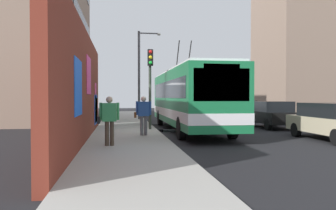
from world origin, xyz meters
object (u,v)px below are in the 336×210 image
Objects in this scene: parked_car_dark_gray at (219,108)px; street_lamp at (142,69)px; city_bus at (189,97)px; parked_car_champagne at (333,121)px; pedestrian_near_wall at (109,117)px; parked_car_black at (272,114)px; traffic_light at (150,75)px; parked_car_white at (240,110)px; pedestrian_at_curb at (143,112)px.

parked_car_dark_gray is 8.90m from street_lamp.
street_lamp is at bearing 14.52° from city_bus.
city_bus is at bearing 156.63° from parked_car_dark_gray.
pedestrian_near_wall is at bearing 98.48° from parked_car_champagne.
parked_car_black and parked_car_dark_gray have the same top height.
traffic_light is (-1.40, 7.35, 2.13)m from parked_car_black.
parked_car_dark_gray is (16.90, 0.00, -0.00)m from parked_car_champagne.
parked_car_champagne is 0.69× the size of street_lamp.
traffic_light reaches higher than parked_car_champagne.
pedestrian_near_wall is (-12.69, 9.31, 0.32)m from parked_car_white.
street_lamp is (8.30, -0.09, 1.01)m from traffic_light.
pedestrian_at_curb is at bearing -24.50° from pedestrian_near_wall.
parked_car_dark_gray is at bearing 0.00° from parked_car_champagne.
city_bus is at bearing 46.92° from parked_car_champagne.
parked_car_champagne is 9.41m from pedestrian_near_wall.
pedestrian_near_wall reaches higher than parked_car_dark_gray.
parked_car_dark_gray is 17.14m from pedestrian_at_curb.
pedestrian_at_curb is 11.49m from street_lamp.
parked_car_white is at bearing -47.25° from traffic_light.
pedestrian_at_curb is at bearing 77.93° from parked_car_champagne.
pedestrian_near_wall is (-18.28, 9.31, 0.32)m from parked_car_dark_gray.
parked_car_white is 0.97× the size of traffic_light.
pedestrian_at_curb is at bearing 176.68° from street_lamp.
traffic_light is (-12.39, 7.35, 2.13)m from parked_car_dark_gray.
parked_car_white is 0.61× the size of street_lamp.
pedestrian_near_wall reaches higher than parked_car_white.
parked_car_dark_gray is at bearing -27.46° from pedestrian_at_curb.
parked_car_white is at bearing -38.91° from city_bus.
pedestrian_at_curb reaches higher than parked_car_black.
pedestrian_at_curb is (-15.21, 7.90, 0.32)m from parked_car_dark_gray.
street_lamp reaches higher than traffic_light.
city_bus reaches higher than parked_car_black.
city_bus is at bearing -165.48° from street_lamp.
city_bus is at bearing 101.40° from parked_car_black.
parked_car_dark_gray is 20.52m from pedestrian_near_wall.
city_bus is at bearing -40.44° from pedestrian_at_curb.
traffic_light is at bearing -18.35° from pedestrian_near_wall.
parked_car_white is at bearing -39.43° from pedestrian_at_curb.
pedestrian_at_curb is at bearing 152.54° from parked_car_dark_gray.
street_lamp reaches higher than pedestrian_near_wall.
traffic_light is (4.51, 7.35, 2.13)m from parked_car_champagne.
pedestrian_at_curb reaches higher than parked_car_dark_gray.
parked_car_champagne is 15.05m from street_lamp.
parked_car_champagne is 5.91m from parked_car_black.
pedestrian_near_wall is at bearing 146.70° from city_bus.
pedestrian_at_curb reaches higher than parked_car_white.
traffic_light is 0.63× the size of street_lamp.
street_lamp is at bearing 119.38° from parked_car_dark_gray.
city_bus is 2.87× the size of traffic_light.
parked_car_champagne is 8.88m from traffic_light.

